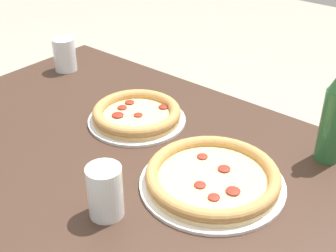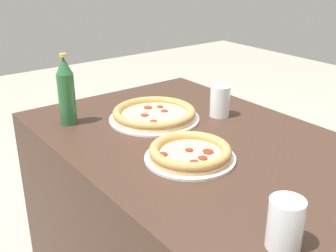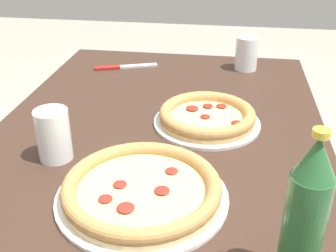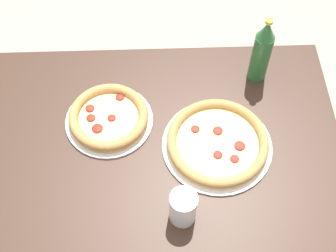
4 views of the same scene
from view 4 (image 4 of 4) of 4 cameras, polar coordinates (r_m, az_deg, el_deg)
The scene contains 6 objects.
ground_plane at distance 2.08m, azimuth -2.87°, elevation -13.59°, with size 8.00×8.00×0.00m, color #A89E8E.
table at distance 1.73m, azimuth -3.41°, elevation -9.48°, with size 1.26×0.83×0.75m.
pizza_salami at distance 1.45m, azimuth -7.25°, elevation 1.02°, with size 0.27×0.27×0.04m.
pizza_veggie at distance 1.39m, azimuth 6.05°, elevation -2.04°, with size 0.33×0.33×0.04m.
glass_lemonade at distance 1.26m, azimuth 1.83°, elevation -10.00°, with size 0.07×0.07×0.12m.
beer_bottle at distance 1.50m, azimuth 11.37°, elevation 8.89°, with size 0.06×0.06×0.25m.
Camera 4 is at (0.08, -0.69, 1.96)m, focal length 50.00 mm.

